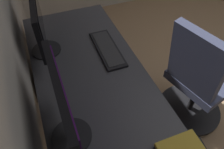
# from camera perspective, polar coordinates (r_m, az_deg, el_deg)

# --- Properties ---
(desk) EXTENTS (2.08, 0.69, 0.73)m
(desk) POSITION_cam_1_polar(r_m,az_deg,el_deg) (1.27, -2.12, -9.42)
(desk) COLOR #38383D
(desk) RESTS_ON ground
(drawer_pedestal) EXTENTS (0.40, 0.51, 0.69)m
(drawer_pedestal) POSITION_cam_1_polar(r_m,az_deg,el_deg) (1.78, -7.48, -4.30)
(drawer_pedestal) COLOR #38383D
(drawer_pedestal) RESTS_ON ground
(monitor_primary) EXTENTS (0.54, 0.20, 0.40)m
(monitor_primary) POSITION_cam_1_polar(r_m,az_deg,el_deg) (1.46, -18.86, 12.99)
(monitor_primary) COLOR black
(monitor_primary) RESTS_ON desk
(monitor_secondary) EXTENTS (0.51, 0.20, 0.42)m
(monitor_secondary) POSITION_cam_1_polar(r_m,az_deg,el_deg) (0.93, -12.43, -9.05)
(monitor_secondary) COLOR black
(monitor_secondary) RESTS_ON desk
(keyboard_main) EXTENTS (0.42, 0.15, 0.02)m
(keyboard_main) POSITION_cam_1_polar(r_m,az_deg,el_deg) (1.52, -1.22, 6.85)
(keyboard_main) COLOR black
(keyboard_main) RESTS_ON desk
(office_chair) EXTENTS (0.56, 0.60, 0.97)m
(office_chair) POSITION_cam_1_polar(r_m,az_deg,el_deg) (1.80, 21.53, -2.08)
(office_chair) COLOR #383D56
(office_chair) RESTS_ON ground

